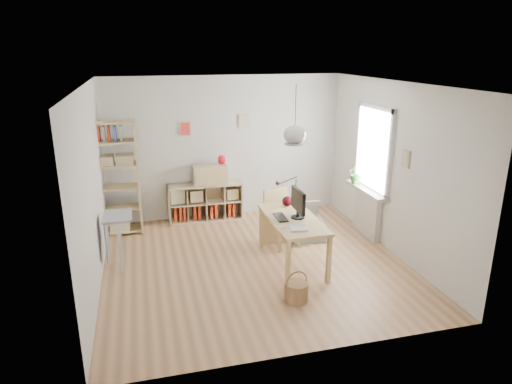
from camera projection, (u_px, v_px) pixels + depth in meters
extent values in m
plane|color=tan|center=(255.00, 263.00, 7.03)|extent=(4.50, 4.50, 0.00)
plane|color=white|center=(225.00, 148.00, 8.70)|extent=(4.50, 0.00, 4.50)
plane|color=white|center=(310.00, 239.00, 4.54)|extent=(4.50, 0.00, 4.50)
plane|color=white|center=(91.00, 190.00, 6.08)|extent=(0.00, 4.50, 4.50)
plane|color=white|center=(393.00, 169.00, 7.16)|extent=(0.00, 4.50, 4.50)
plane|color=white|center=(254.00, 84.00, 6.21)|extent=(4.50, 4.50, 0.00)
cylinder|color=black|center=(296.00, 109.00, 6.31)|extent=(0.01, 0.01, 0.68)
ellipsoid|color=silver|center=(295.00, 135.00, 6.42)|extent=(0.32, 0.32, 0.27)
cube|color=white|center=(375.00, 149.00, 7.65)|extent=(0.03, 1.00, 1.30)
cube|color=silver|center=(390.00, 156.00, 7.14)|extent=(0.06, 0.08, 1.46)
cube|color=silver|center=(359.00, 143.00, 8.14)|extent=(0.06, 0.08, 1.46)
cube|color=silver|center=(377.00, 107.00, 7.43)|extent=(0.06, 1.16, 0.08)
cube|color=silver|center=(370.00, 188.00, 7.85)|extent=(0.06, 1.16, 0.08)
cube|color=silver|center=(367.00, 213.00, 7.98)|extent=(0.10, 0.80, 0.80)
cube|color=silver|center=(366.00, 190.00, 7.84)|extent=(0.22, 1.20, 0.06)
cube|color=tan|center=(293.00, 219.00, 6.80)|extent=(0.70, 1.50, 0.04)
cube|color=tan|center=(288.00, 264.00, 6.19)|extent=(0.06, 0.06, 0.71)
cube|color=tan|center=(261.00, 227.00, 7.49)|extent=(0.06, 0.06, 0.71)
cube|color=tan|center=(329.00, 260.00, 6.34)|extent=(0.06, 0.06, 0.71)
cube|color=tan|center=(296.00, 224.00, 7.63)|extent=(0.06, 0.06, 0.71)
cube|color=#D2BC8A|center=(206.00, 219.00, 8.80)|extent=(1.40, 0.38, 0.03)
cube|color=#D2BC8A|center=(205.00, 185.00, 8.59)|extent=(1.40, 0.38, 0.03)
cube|color=#D2BC8A|center=(169.00, 205.00, 8.53)|extent=(0.03, 0.38, 0.72)
cube|color=#D2BC8A|center=(240.00, 199.00, 8.86)|extent=(0.03, 0.38, 0.72)
cube|color=#D2BC8A|center=(204.00, 199.00, 8.86)|extent=(1.40, 0.02, 0.72)
cube|color=#9A2910|center=(175.00, 213.00, 8.63)|extent=(0.06, 0.26, 0.30)
cube|color=#9A2910|center=(180.00, 212.00, 8.65)|extent=(0.05, 0.26, 0.30)
cube|color=#9A2910|center=(184.00, 212.00, 8.67)|extent=(0.05, 0.26, 0.30)
cube|color=#9A2910|center=(194.00, 211.00, 8.71)|extent=(0.05, 0.26, 0.30)
cube|color=#9A2910|center=(199.00, 211.00, 8.73)|extent=(0.05, 0.26, 0.30)
cube|color=#9A2910|center=(211.00, 210.00, 8.79)|extent=(0.06, 0.26, 0.30)
cube|color=#9A2910|center=(215.00, 209.00, 8.81)|extent=(0.06, 0.26, 0.30)
cube|color=#9A2910|center=(228.00, 208.00, 8.87)|extent=(0.06, 0.26, 0.30)
cube|color=#9A2910|center=(233.00, 208.00, 8.89)|extent=(0.05, 0.26, 0.30)
cube|color=tan|center=(93.00, 180.00, 7.81)|extent=(0.04, 0.38, 2.00)
cube|color=tan|center=(138.00, 177.00, 7.99)|extent=(0.04, 0.38, 2.00)
cube|color=tan|center=(121.00, 230.00, 8.19)|extent=(0.76, 0.38, 0.03)
cube|color=tan|center=(119.00, 209.00, 8.07)|extent=(0.76, 0.38, 0.03)
cube|color=tan|center=(116.00, 187.00, 7.95)|extent=(0.76, 0.38, 0.03)
cube|color=tan|center=(114.00, 165.00, 7.83)|extent=(0.76, 0.38, 0.03)
cube|color=tan|center=(112.00, 142.00, 7.71)|extent=(0.76, 0.38, 0.03)
cube|color=tan|center=(110.00, 122.00, 7.61)|extent=(0.76, 0.38, 0.03)
cube|color=#27438F|center=(94.00, 134.00, 7.60)|extent=(0.04, 0.18, 0.26)
cube|color=maroon|center=(99.00, 134.00, 7.62)|extent=(0.04, 0.18, 0.26)
cube|color=beige|center=(104.00, 134.00, 7.64)|extent=(0.04, 0.18, 0.26)
cube|color=#9A2910|center=(109.00, 133.00, 7.66)|extent=(0.04, 0.18, 0.26)
cube|color=#27438F|center=(115.00, 133.00, 7.68)|extent=(0.04, 0.18, 0.26)
cube|color=beige|center=(121.00, 133.00, 7.70)|extent=(0.04, 0.18, 0.26)
cube|color=#959597|center=(118.00, 216.00, 6.63)|extent=(0.40, 0.55, 0.04)
cylinder|color=silver|center=(120.00, 249.00, 6.55)|extent=(0.03, 0.03, 0.82)
cylinder|color=silver|center=(121.00, 237.00, 6.96)|extent=(0.03, 0.03, 0.82)
cube|color=#959597|center=(107.00, 238.00, 6.69)|extent=(0.02, 0.50, 0.62)
cube|color=#959597|center=(282.00, 218.00, 7.51)|extent=(0.59, 0.59, 0.07)
cube|color=tan|center=(279.00, 239.00, 7.32)|extent=(0.05, 0.05, 0.47)
cube|color=tan|center=(266.00, 231.00, 7.64)|extent=(0.05, 0.05, 0.47)
cube|color=tan|center=(299.00, 234.00, 7.53)|extent=(0.05, 0.05, 0.47)
cube|color=tan|center=(285.00, 226.00, 7.85)|extent=(0.05, 0.05, 0.47)
cube|color=tan|center=(275.00, 200.00, 7.60)|extent=(0.46, 0.18, 0.42)
cylinder|color=#8B5F3F|center=(296.00, 292.00, 5.95)|extent=(0.31, 0.31, 0.25)
torus|color=#8B5F3F|center=(297.00, 282.00, 5.90)|extent=(0.31, 0.08, 0.31)
cube|color=#B0AFAB|center=(307.00, 239.00, 7.90)|extent=(0.61, 0.45, 0.02)
cube|color=#B0AFAB|center=(292.00, 232.00, 7.82)|extent=(0.06, 0.39, 0.30)
cube|color=#B0AFAB|center=(323.00, 230.00, 7.90)|extent=(0.06, 0.39, 0.30)
cube|color=#B0AFAB|center=(310.00, 235.00, 7.69)|extent=(0.57, 0.08, 0.30)
cube|color=#B0AFAB|center=(304.00, 227.00, 8.04)|extent=(0.57, 0.08, 0.30)
cube|color=#B0AFAB|center=(303.00, 209.00, 8.11)|extent=(0.59, 0.25, 0.37)
sphere|color=gold|center=(300.00, 229.00, 7.77)|extent=(0.13, 0.13, 0.13)
sphere|color=#1A73B6|center=(312.00, 226.00, 7.90)|extent=(0.13, 0.13, 0.13)
sphere|color=orange|center=(307.00, 228.00, 7.82)|extent=(0.13, 0.13, 0.13)
sphere|color=#2C7939|center=(317.00, 229.00, 7.79)|extent=(0.13, 0.13, 0.13)
cylinder|color=black|center=(298.00, 217.00, 6.79)|extent=(0.20, 0.20, 0.02)
cylinder|color=black|center=(298.00, 214.00, 6.77)|extent=(0.05, 0.05, 0.09)
cube|color=black|center=(298.00, 200.00, 6.71)|extent=(0.05, 0.51, 0.33)
cube|color=black|center=(281.00, 217.00, 6.78)|extent=(0.16, 0.39, 0.02)
cylinder|color=black|center=(295.00, 201.00, 7.45)|extent=(0.06, 0.06, 0.04)
cylinder|color=black|center=(296.00, 190.00, 7.40)|extent=(0.02, 0.02, 0.38)
cone|color=black|center=(279.00, 183.00, 7.19)|extent=(0.09, 0.07, 0.09)
sphere|color=#530B13|center=(287.00, 201.00, 7.28)|extent=(0.16, 0.16, 0.16)
cube|color=silver|center=(298.00, 227.00, 6.39)|extent=(0.27, 0.32, 0.03)
cube|color=#D2BC8A|center=(210.00, 174.00, 8.56)|extent=(0.63, 0.29, 0.36)
ellipsoid|color=#A60D13|center=(222.00, 159.00, 8.53)|extent=(0.16, 0.16, 0.19)
imported|color=#356A27|center=(357.00, 174.00, 8.10)|extent=(0.34, 0.30, 0.35)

